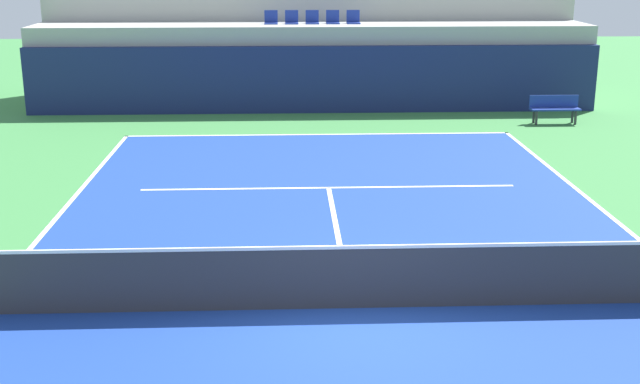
% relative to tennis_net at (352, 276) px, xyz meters
% --- Properties ---
extents(ground_plane, '(80.00, 80.00, 0.00)m').
position_rel_tennis_net_xyz_m(ground_plane, '(0.00, 0.00, -0.51)').
color(ground_plane, '#387A3D').
extents(court_surface, '(11.00, 24.00, 0.01)m').
position_rel_tennis_net_xyz_m(court_surface, '(0.00, 0.00, -0.50)').
color(court_surface, navy).
rests_on(court_surface, ground_plane).
extents(baseline_far, '(11.00, 0.10, 0.00)m').
position_rel_tennis_net_xyz_m(baseline_far, '(0.00, 11.95, -0.50)').
color(baseline_far, white).
rests_on(baseline_far, court_surface).
extents(service_line_far, '(8.26, 0.10, 0.00)m').
position_rel_tennis_net_xyz_m(service_line_far, '(0.00, 6.40, -0.50)').
color(service_line_far, white).
rests_on(service_line_far, court_surface).
extents(centre_service_line, '(0.10, 6.40, 0.00)m').
position_rel_tennis_net_xyz_m(centre_service_line, '(0.00, 3.20, -0.50)').
color(centre_service_line, white).
rests_on(centre_service_line, court_surface).
extents(back_wall, '(18.46, 0.30, 2.14)m').
position_rel_tennis_net_xyz_m(back_wall, '(0.00, 15.41, 0.56)').
color(back_wall, navy).
rests_on(back_wall, ground_plane).
extents(stands_tier_lower, '(18.46, 2.40, 2.73)m').
position_rel_tennis_net_xyz_m(stands_tier_lower, '(0.00, 16.76, 0.86)').
color(stands_tier_lower, '#9E9E99').
rests_on(stands_tier_lower, ground_plane).
extents(stands_tier_upper, '(18.46, 2.40, 3.59)m').
position_rel_tennis_net_xyz_m(stands_tier_upper, '(0.00, 19.16, 1.29)').
color(stands_tier_upper, '#9E9E99').
rests_on(stands_tier_upper, ground_plane).
extents(seating_row_lower, '(3.19, 0.44, 0.44)m').
position_rel_tennis_net_xyz_m(seating_row_lower, '(0.00, 16.85, 2.35)').
color(seating_row_lower, navy).
rests_on(seating_row_lower, stands_tier_lower).
extents(tennis_net, '(11.08, 0.08, 1.07)m').
position_rel_tennis_net_xyz_m(tennis_net, '(0.00, 0.00, 0.00)').
color(tennis_net, black).
rests_on(tennis_net, court_surface).
extents(player_bench, '(1.50, 0.40, 0.85)m').
position_rel_tennis_net_xyz_m(player_bench, '(7.25, 13.30, -0.00)').
color(player_bench, navy).
rests_on(player_bench, ground_plane).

